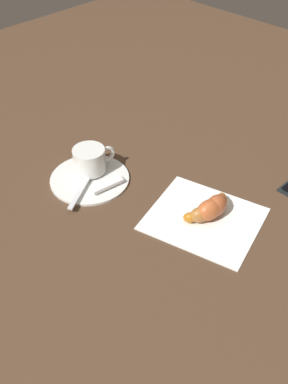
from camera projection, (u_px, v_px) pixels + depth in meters
name	position (u px, v px, depth m)	size (l,w,h in m)	color
ground_plane	(146.00, 201.00, 0.79)	(1.80, 1.80, 0.00)	#4A3322
saucer	(90.00, 178.00, 0.84)	(0.15, 0.15, 0.01)	silver
espresso_cup	(90.00, 159.00, 0.84)	(0.06, 0.08, 0.05)	silver
teaspoon	(86.00, 180.00, 0.82)	(0.07, 0.11, 0.01)	silver
sugar_packet	(107.00, 184.00, 0.81)	(0.06, 0.02, 0.01)	white
napkin	(204.00, 218.00, 0.76)	(0.18, 0.16, 0.00)	white
croissant	(211.00, 208.00, 0.75)	(0.05, 0.10, 0.04)	#B3661A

